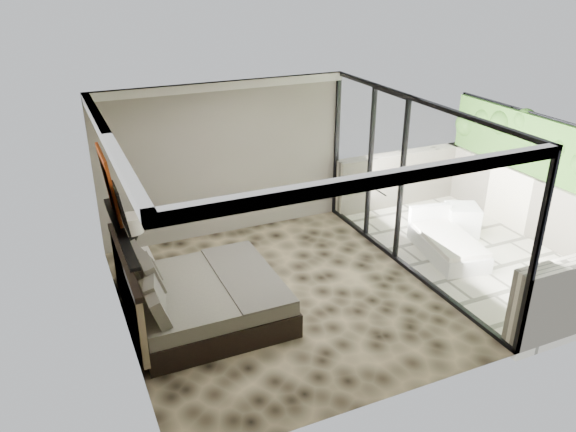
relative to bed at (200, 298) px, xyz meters
name	(u,v)px	position (x,y,z in m)	size (l,w,h in m)	color
floor	(281,297)	(1.26, 0.08, -0.34)	(5.00, 5.00, 0.00)	black
ceiling	(280,115)	(1.26, 0.08, 2.45)	(4.50, 5.00, 0.02)	silver
back_wall	(225,160)	(1.26, 2.57, 1.06)	(4.50, 0.02, 2.80)	gray
left_wall	(117,241)	(-0.98, 0.08, 1.06)	(0.02, 5.00, 2.80)	gray
glass_wall	(413,188)	(3.51, 0.08, 1.06)	(0.08, 5.00, 2.80)	white
terrace_slab	(475,253)	(5.01, 0.08, -0.40)	(3.00, 5.00, 0.12)	beige
parapet_far	(539,209)	(6.36, 0.08, 0.21)	(0.30, 5.00, 1.10)	beige
foliage_hedge	(551,150)	(6.36, 0.08, 1.31)	(0.36, 4.60, 1.10)	#406C21
picture_ledge	(120,230)	(-0.92, 0.18, 1.16)	(0.12, 2.20, 0.05)	black
bed	(200,298)	(0.00, 0.00, 0.00)	(2.11, 2.04, 1.17)	black
nightstand	(135,271)	(-0.66, 1.27, -0.07)	(0.55, 0.55, 0.55)	black
table_lamp	(132,231)	(-0.65, 1.26, 0.61)	(0.37, 0.37, 0.68)	black
abstract_canvas	(109,184)	(-0.93, 0.63, 1.63)	(0.04, 0.90, 0.90)	#BD4F10
framed_print	(121,208)	(-0.88, 0.12, 1.48)	(0.03, 0.50, 0.60)	black
ottoman	(462,220)	(5.18, 0.70, -0.06)	(0.56, 0.56, 0.56)	white
lounger	(446,243)	(4.44, 0.19, -0.15)	(1.08, 1.71, 0.62)	silver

